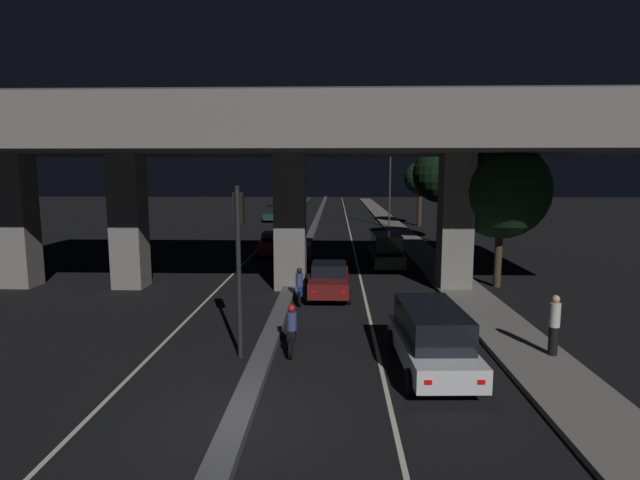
{
  "coord_description": "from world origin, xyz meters",
  "views": [
    {
      "loc": [
        2.16,
        -10.47,
        5.58
      ],
      "look_at": [
        1.23,
        18.88,
        1.54
      ],
      "focal_mm": 28.0,
      "sensor_mm": 36.0,
      "label": 1
    }
  ],
  "objects_px": {
    "street_lamp": "(387,178)",
    "car_white_lead": "(432,337)",
    "car_dark_green_third": "(386,250)",
    "car_dark_red_lead_oncoming": "(274,243)",
    "car_grey_second_oncoming": "(292,224)",
    "motorcycle_black_filtering_near": "(292,332)",
    "motorcycle_red_filtering_far": "(309,255)",
    "pedestrian_on_sidewalk": "(554,324)",
    "car_white_fourth_oncoming": "(282,208)",
    "motorcycle_blue_filtering_mid": "(299,288)",
    "traffic_light_left_of_median": "(239,242)",
    "car_dark_red_second": "(329,279)",
    "car_dark_green_third_oncoming": "(273,213)"
  },
  "relations": [
    {
      "from": "street_lamp",
      "to": "car_white_lead",
      "type": "distance_m",
      "value": 36.84
    },
    {
      "from": "car_dark_red_second",
      "to": "motorcycle_blue_filtering_mid",
      "type": "height_order",
      "value": "car_dark_red_second"
    },
    {
      "from": "car_dark_red_lead_oncoming",
      "to": "car_dark_green_third_oncoming",
      "type": "bearing_deg",
      "value": -174.89
    },
    {
      "from": "traffic_light_left_of_median",
      "to": "motorcycle_blue_filtering_mid",
      "type": "relative_size",
      "value": 2.55
    },
    {
      "from": "traffic_light_left_of_median",
      "to": "motorcycle_red_filtering_far",
      "type": "xyz_separation_m",
      "value": [
        1.25,
        14.99,
        -2.92
      ]
    },
    {
      "from": "street_lamp",
      "to": "motorcycle_blue_filtering_mid",
      "type": "relative_size",
      "value": 4.13
    },
    {
      "from": "car_white_fourth_oncoming",
      "to": "motorcycle_blue_filtering_mid",
      "type": "xyz_separation_m",
      "value": [
        5.66,
        -45.3,
        -0.09
      ]
    },
    {
      "from": "motorcycle_red_filtering_far",
      "to": "pedestrian_on_sidewalk",
      "type": "distance_m",
      "value": 17.03
    },
    {
      "from": "car_dark_red_second",
      "to": "car_dark_green_third",
      "type": "bearing_deg",
      "value": -25.35
    },
    {
      "from": "car_white_lead",
      "to": "car_dark_red_second",
      "type": "bearing_deg",
      "value": 17.25
    },
    {
      "from": "traffic_light_left_of_median",
      "to": "car_dark_green_third_oncoming",
      "type": "xyz_separation_m",
      "value": [
        -4.28,
        41.77,
        -2.65
      ]
    },
    {
      "from": "pedestrian_on_sidewalk",
      "to": "car_dark_red_lead_oncoming",
      "type": "bearing_deg",
      "value": 119.78
    },
    {
      "from": "street_lamp",
      "to": "motorcycle_blue_filtering_mid",
      "type": "distance_m",
      "value": 30.37
    },
    {
      "from": "car_dark_green_third",
      "to": "car_white_lead",
      "type": "bearing_deg",
      "value": 177.98
    },
    {
      "from": "car_dark_green_third",
      "to": "car_dark_red_lead_oncoming",
      "type": "bearing_deg",
      "value": 56.68
    },
    {
      "from": "motorcycle_black_filtering_near",
      "to": "street_lamp",
      "type": "bearing_deg",
      "value": -12.44
    },
    {
      "from": "traffic_light_left_of_median",
      "to": "motorcycle_black_filtering_near",
      "type": "height_order",
      "value": "traffic_light_left_of_median"
    },
    {
      "from": "pedestrian_on_sidewalk",
      "to": "car_dark_red_second",
      "type": "bearing_deg",
      "value": 131.91
    },
    {
      "from": "car_dark_red_second",
      "to": "motorcycle_blue_filtering_mid",
      "type": "distance_m",
      "value": 1.72
    },
    {
      "from": "car_dark_green_third",
      "to": "car_dark_red_lead_oncoming",
      "type": "distance_m",
      "value": 8.4
    },
    {
      "from": "street_lamp",
      "to": "motorcycle_black_filtering_near",
      "type": "xyz_separation_m",
      "value": [
        -6.48,
        -35.18,
        -4.29
      ]
    },
    {
      "from": "car_dark_red_lead_oncoming",
      "to": "motorcycle_red_filtering_far",
      "type": "relative_size",
      "value": 2.32
    },
    {
      "from": "street_lamp",
      "to": "car_dark_green_third",
      "type": "height_order",
      "value": "street_lamp"
    },
    {
      "from": "car_white_fourth_oncoming",
      "to": "motorcycle_red_filtering_far",
      "type": "distance_m",
      "value": 37.11
    },
    {
      "from": "traffic_light_left_of_median",
      "to": "motorcycle_blue_filtering_mid",
      "type": "xyz_separation_m",
      "value": [
        1.31,
        6.38,
        -2.89
      ]
    },
    {
      "from": "street_lamp",
      "to": "car_dark_green_third_oncoming",
      "type": "xyz_separation_m",
      "value": [
        -12.26,
        6.07,
        -4.04
      ]
    },
    {
      "from": "car_dark_red_second",
      "to": "motorcycle_red_filtering_far",
      "type": "distance_m",
      "value": 7.58
    },
    {
      "from": "car_white_fourth_oncoming",
      "to": "motorcycle_blue_filtering_mid",
      "type": "distance_m",
      "value": 45.65
    },
    {
      "from": "car_grey_second_oncoming",
      "to": "car_white_fourth_oncoming",
      "type": "bearing_deg",
      "value": -170.78
    },
    {
      "from": "car_white_lead",
      "to": "pedestrian_on_sidewalk",
      "type": "bearing_deg",
      "value": -79.53
    },
    {
      "from": "street_lamp",
      "to": "pedestrian_on_sidewalk",
      "type": "xyz_separation_m",
      "value": [
        1.35,
        -35.69,
        -3.82
      ]
    },
    {
      "from": "traffic_light_left_of_median",
      "to": "car_grey_second_oncoming",
      "type": "bearing_deg",
      "value": 92.1
    },
    {
      "from": "motorcycle_black_filtering_near",
      "to": "car_dark_green_third",
      "type": "bearing_deg",
      "value": -19.46
    },
    {
      "from": "street_lamp",
      "to": "car_grey_second_oncoming",
      "type": "distance_m",
      "value": 11.01
    },
    {
      "from": "car_dark_red_second",
      "to": "motorcycle_red_filtering_far",
      "type": "xyz_separation_m",
      "value": [
        -1.32,
        7.46,
        -0.17
      ]
    },
    {
      "from": "street_lamp",
      "to": "car_white_fourth_oncoming",
      "type": "bearing_deg",
      "value": 127.65
    },
    {
      "from": "motorcycle_black_filtering_near",
      "to": "motorcycle_red_filtering_far",
      "type": "bearing_deg",
      "value": -1.04
    },
    {
      "from": "traffic_light_left_of_median",
      "to": "car_dark_green_third_oncoming",
      "type": "height_order",
      "value": "traffic_light_left_of_median"
    },
    {
      "from": "motorcycle_red_filtering_far",
      "to": "street_lamp",
      "type": "bearing_deg",
      "value": -15.73
    },
    {
      "from": "traffic_light_left_of_median",
      "to": "car_white_lead",
      "type": "height_order",
      "value": "traffic_light_left_of_median"
    },
    {
      "from": "car_dark_red_second",
      "to": "car_white_lead",
      "type": "bearing_deg",
      "value": -159.87
    },
    {
      "from": "car_grey_second_oncoming",
      "to": "motorcycle_red_filtering_far",
      "type": "distance_m",
      "value": 16.32
    },
    {
      "from": "car_dark_green_third_oncoming",
      "to": "motorcycle_blue_filtering_mid",
      "type": "relative_size",
      "value": 2.38
    },
    {
      "from": "car_dark_green_third",
      "to": "car_grey_second_oncoming",
      "type": "relative_size",
      "value": 0.96
    },
    {
      "from": "car_dark_green_third",
      "to": "car_dark_red_second",
      "type": "bearing_deg",
      "value": 152.98
    },
    {
      "from": "car_white_fourth_oncoming",
      "to": "car_grey_second_oncoming",
      "type": "bearing_deg",
      "value": 9.29
    },
    {
      "from": "car_dark_green_third_oncoming",
      "to": "motorcycle_black_filtering_near",
      "type": "distance_m",
      "value": 41.65
    },
    {
      "from": "car_dark_red_lead_oncoming",
      "to": "car_dark_green_third_oncoming",
      "type": "xyz_separation_m",
      "value": [
        -2.95,
        23.14,
        0.09
      ]
    },
    {
      "from": "car_dark_red_lead_oncoming",
      "to": "car_grey_second_oncoming",
      "type": "bearing_deg",
      "value": 177.0
    },
    {
      "from": "car_dark_green_third_oncoming",
      "to": "traffic_light_left_of_median",
      "type": "bearing_deg",
      "value": 4.12
    }
  ]
}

